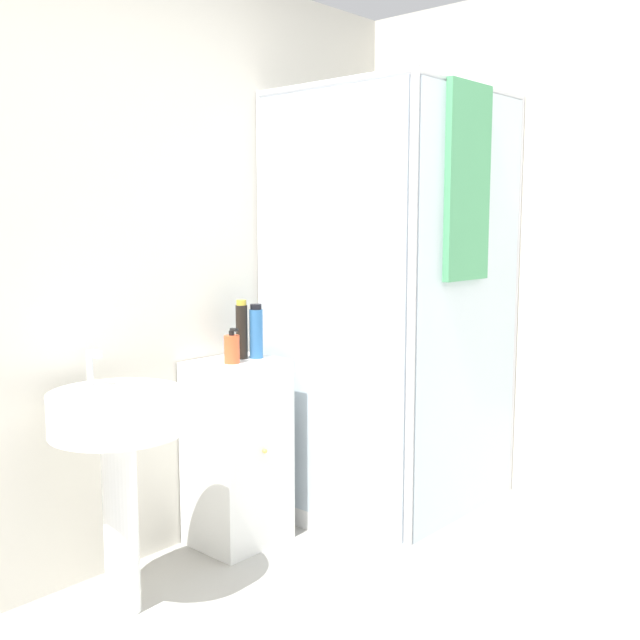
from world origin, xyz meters
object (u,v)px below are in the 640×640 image
at_px(soap_dispenser, 232,349).
at_px(shampoo_bottle_blue, 256,332).
at_px(sink, 118,439).
at_px(shampoo_bottle_tall_black, 242,330).

bearing_deg(soap_dispenser, shampoo_bottle_blue, 4.51).
distance_m(sink, shampoo_bottle_tall_black, 0.83).
bearing_deg(shampoo_bottle_blue, soap_dispenser, -175.49).
relative_size(sink, shampoo_bottle_blue, 3.96).
distance_m(shampoo_bottle_tall_black, shampoo_bottle_blue, 0.06).
distance_m(sink, shampoo_bottle_blue, 0.87).
height_order(soap_dispenser, shampoo_bottle_blue, shampoo_bottle_blue).
relative_size(sink, soap_dispenser, 6.26).
bearing_deg(shampoo_bottle_blue, shampoo_bottle_tall_black, 143.65).
height_order(sink, shampoo_bottle_blue, shampoo_bottle_blue).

